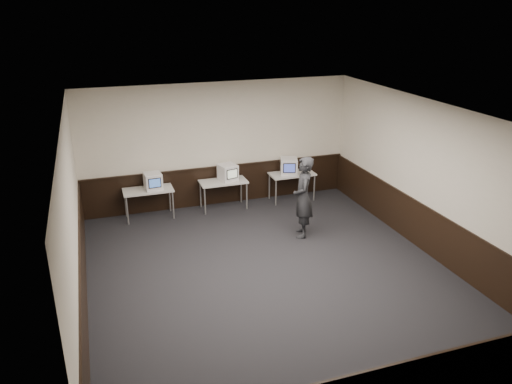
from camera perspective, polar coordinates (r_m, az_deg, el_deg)
floor at (r=9.95m, az=1.81°, el=-9.50°), size 8.00×8.00×0.00m
ceiling at (r=8.77m, az=2.05°, el=8.82°), size 8.00×8.00×0.00m
back_wall at (r=12.87m, az=-4.32°, el=5.41°), size 7.00×0.00×7.00m
front_wall at (r=6.10m, az=15.57°, el=-14.32°), size 7.00×0.00×7.00m
left_wall at (r=8.74m, az=-20.15°, el=-3.60°), size 0.00×8.00×8.00m
right_wall at (r=10.90m, az=19.44°, el=1.33°), size 0.00×8.00×8.00m
wainscot_back at (r=13.19m, az=-4.17°, el=0.78°), size 6.98×0.04×1.00m
wainscot_left at (r=9.23m, az=-19.17°, el=-9.81°), size 0.04×7.98×1.00m
wainscot_right at (r=11.29m, az=18.69°, el=-3.95°), size 0.04×7.98×1.00m
wainscot_rail at (r=13.00m, az=-4.21°, el=2.90°), size 6.98×0.06×0.04m
desk_left at (r=12.47m, az=-12.22°, el=-0.01°), size 1.20×0.60×0.75m
desk_center at (r=12.78m, az=-3.76°, el=0.97°), size 1.20×0.60×0.75m
desk_right at (r=13.36m, az=4.14°, el=1.86°), size 1.20×0.60×0.75m
emac_left at (r=12.37m, az=-11.69°, el=1.23°), size 0.44×0.46×0.41m
emac_center at (r=12.74m, az=-3.23°, el=2.25°), size 0.51×0.53×0.42m
emac_right at (r=13.20m, az=3.77°, el=2.97°), size 0.56×0.57×0.44m
person at (r=11.21m, az=5.40°, el=-0.61°), size 0.65×0.79×1.87m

